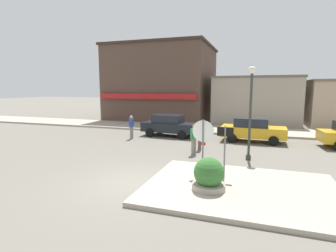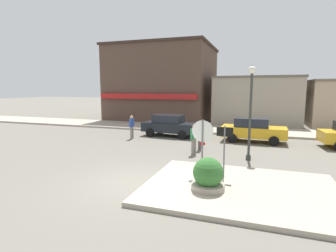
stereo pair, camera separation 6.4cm
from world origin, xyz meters
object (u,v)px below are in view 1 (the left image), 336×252
Objects in this scene: planter at (209,177)px; pedestrian_crossing_far at (200,135)px; stop_sign at (203,140)px; one_way_sign at (225,146)px; parked_car_second at (253,129)px; pedestrian_kerb_side at (131,126)px; pedestrian_crossing_near at (194,138)px; parked_car_nearest at (170,125)px; lamp_post at (251,99)px.

planter is 0.76× the size of pedestrian_crossing_far.
stop_sign reaches higher than one_way_sign.
stop_sign is 1.88× the size of planter.
parked_car_second is 2.52× the size of pedestrian_kerb_side.
pedestrian_crossing_near reaches higher than planter.
parked_car_nearest is (-4.55, 9.65, 0.25)m from planter.
planter is at bearing -75.47° from pedestrian_crossing_far.
stop_sign is at bearing -101.77° from parked_car_second.
lamp_post is 3.48m from pedestrian_crossing_near.
parked_car_nearest is (-5.67, 4.88, -2.15)m from lamp_post.
lamp_post is 7.78m from parked_car_nearest.
stop_sign reaches higher than parked_car_nearest.
one_way_sign reaches higher than pedestrian_kerb_side.
parked_car_nearest is at bearing 129.83° from pedestrian_crossing_far.
lamp_post reaches higher than stop_sign.
lamp_post is 1.10× the size of parked_car_nearest.
lamp_post reaches higher than parked_car_second.
one_way_sign is at bearing -60.91° from pedestrian_crossing_near.
pedestrian_crossing_near is (-2.77, 0.18, -2.09)m from lamp_post.
stop_sign is 0.83m from one_way_sign.
parked_car_second is 4.35m from pedestrian_crossing_far.
parked_car_second is 8.09m from pedestrian_kerb_side.
parked_car_second is 2.52× the size of pedestrian_crossing_far.
lamp_post reaches higher than pedestrian_kerb_side.
parked_car_nearest is (-4.08, 8.33, -0.71)m from stop_sign.
stop_sign reaches higher than pedestrian_kerb_side.
pedestrian_crossing_near is 5.83m from pedestrian_kerb_side.
one_way_sign is at bearing -67.91° from pedestrian_crossing_far.
parked_car_nearest is 2.57× the size of pedestrian_kerb_side.
pedestrian_crossing_near and pedestrian_kerb_side have the same top height.
pedestrian_crossing_far is (2.97, -3.56, 0.06)m from parked_car_nearest.
pedestrian_crossing_near is at bearing -58.37° from parked_car_nearest.
one_way_sign is 1.71× the size of planter.
parked_car_second is at bearing 83.77° from one_way_sign.
one_way_sign is at bearing -42.49° from pedestrian_kerb_side.
pedestrian_kerb_side reaches higher than planter.
planter is 0.76× the size of pedestrian_crossing_near.
pedestrian_crossing_near and pedestrian_crossing_far have the same top height.
pedestrian_kerb_side is (-7.83, 3.06, -2.09)m from lamp_post.
pedestrian_crossing_near reaches higher than parked_car_second.
pedestrian_kerb_side is (-5.14, 1.74, 0.00)m from pedestrian_crossing_far.
planter is at bearing -49.38° from pedestrian_kerb_side.
one_way_sign reaches higher than pedestrian_crossing_near.
pedestrian_crossing_far is at bearing 86.16° from pedestrian_crossing_near.
pedestrian_crossing_far reaches higher than planter.
planter is 6.29m from pedestrian_crossing_far.
one_way_sign is 0.51× the size of parked_car_nearest.
lamp_post reaches higher than parked_car_nearest.
one_way_sign reaches higher than parked_car_nearest.
parked_car_second is at bearing 11.33° from pedestrian_kerb_side.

